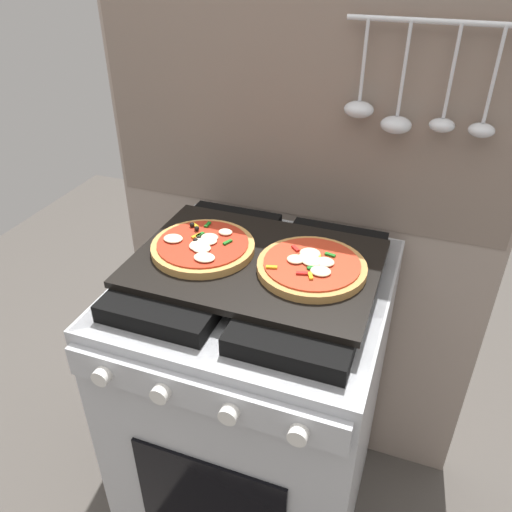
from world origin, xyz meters
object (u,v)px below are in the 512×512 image
pizza_left (203,246)px  pizza_right (312,267)px  baking_tray (256,263)px  stove (256,404)px

pizza_left → pizza_right: 0.25m
baking_tray → pizza_right: (0.13, -0.00, 0.02)m
stove → pizza_left: 0.49m
stove → baking_tray: baking_tray is taller
baking_tray → pizza_left: 0.13m
baking_tray → pizza_right: pizza_right is taller
pizza_left → pizza_right: bearing=1.4°
baking_tray → pizza_left: size_ratio=2.28×
stove → pizza_right: 0.49m
baking_tray → pizza_right: bearing=-0.3°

